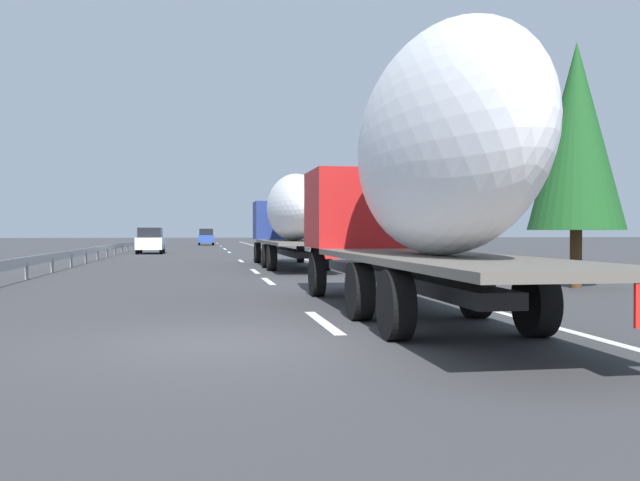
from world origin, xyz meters
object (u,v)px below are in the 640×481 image
Objects in this scene: car_white_van at (151,241)px; car_blue_sedan at (206,237)px; truck_trailing at (420,168)px; road_sign at (311,223)px; truck_lead at (290,214)px.

car_white_van is 0.97× the size of car_blue_sedan.
truck_trailing reaches higher than road_sign.
truck_trailing is 71.26m from car_blue_sedan.
road_sign is at bearing -12.23° from truck_lead.
car_white_van is at bearing 172.43° from car_blue_sedan.
road_sign is (14.30, -3.10, -0.19)m from truck_lead.
truck_lead is 3.07× the size of car_white_van.
car_white_van is (39.90, 7.50, -1.81)m from truck_trailing.
road_sign reaches higher than car_white_van.
road_sign is (-37.89, -6.45, 1.20)m from car_blue_sedan.
road_sign reaches higher than car_blue_sedan.
truck_trailing is 4.26× the size of road_sign.
truck_lead reaches higher than car_blue_sedan.
car_blue_sedan is (71.16, 3.35, -1.80)m from truck_trailing.
truck_trailing reaches higher than car_blue_sedan.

